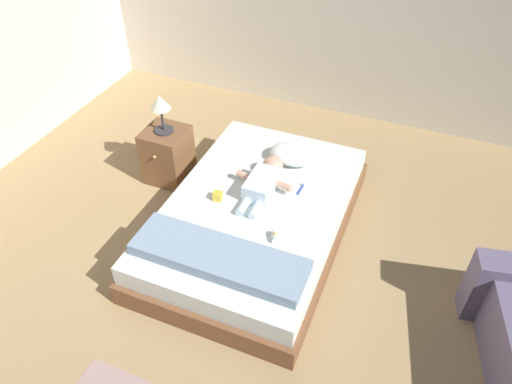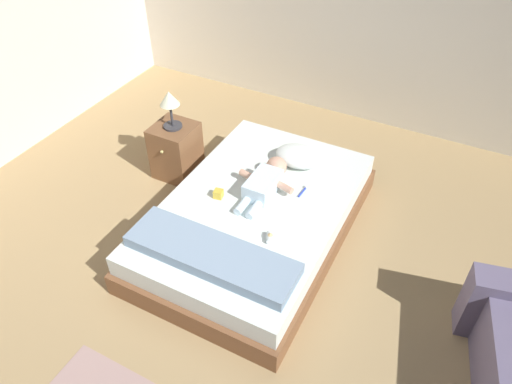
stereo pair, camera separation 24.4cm
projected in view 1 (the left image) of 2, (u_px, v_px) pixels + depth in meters
The scene contains 10 objects.
ground_plane at pixel (252, 320), 3.36m from camera, with size 8.00×8.00×0.00m, color tan.
bed at pixel (256, 218), 3.88m from camera, with size 1.37×2.10×0.36m.
pillow at pixel (293, 154), 4.11m from camera, with size 0.41×0.30×0.15m.
baby at pixel (264, 181), 3.84m from camera, with size 0.49×0.67×0.17m.
toothbrush at pixel (301, 189), 3.87m from camera, with size 0.02×0.15×0.02m.
nightstand at pixel (168, 155), 4.40m from camera, with size 0.37×0.40×0.52m.
lamp at pixel (160, 106), 4.06m from camera, with size 0.18×0.18×0.36m.
blanket at pixel (219, 257), 3.26m from camera, with size 1.24×0.37×0.09m.
toy_block at pixel (218, 196), 3.76m from camera, with size 0.08×0.08×0.07m.
baby_bottle at pixel (275, 236), 3.43m from camera, with size 0.09×0.10×0.08m.
Camera 1 is at (0.76, -1.79, 2.88)m, focal length 33.45 mm.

